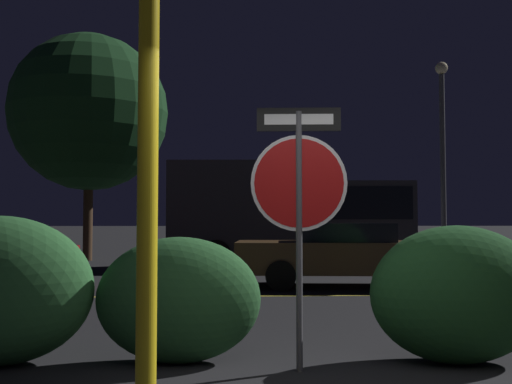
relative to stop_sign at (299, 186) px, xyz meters
name	(u,v)px	position (x,y,z in m)	size (l,w,h in m)	color
road_center_stripe	(275,296)	(0.17, 5.19, -1.71)	(37.58, 0.12, 0.01)	gold
stop_sign	(299,186)	(0.00, 0.00, 0.00)	(0.90, 0.08, 2.44)	#4C4C51
yellow_pole_left	(147,216)	(-1.17, -1.62, -0.30)	(0.13, 0.13, 2.83)	yellow
hedge_bush_2	(179,300)	(-1.14, 0.34, -1.10)	(1.60, 0.74, 1.22)	#285B2D
hedge_bush_3	(458,294)	(1.57, 0.20, -1.04)	(1.72, 0.91, 1.34)	#1E4C23
passing_car_2	(351,254)	(1.87, 6.54, -1.02)	(4.99, 2.07, 1.32)	brown
delivery_truck	(291,211)	(1.15, 11.61, -0.06)	(7.12, 2.64, 3.08)	#2D2D33
street_lamp	(443,142)	(5.84, 11.77, 2.06)	(0.38, 0.38, 6.25)	#4C4C51
tree_0	(89,113)	(-5.56, 14.59, 3.41)	(5.43, 5.43, 7.84)	#422D1E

